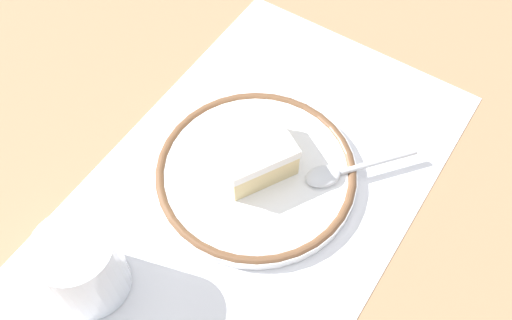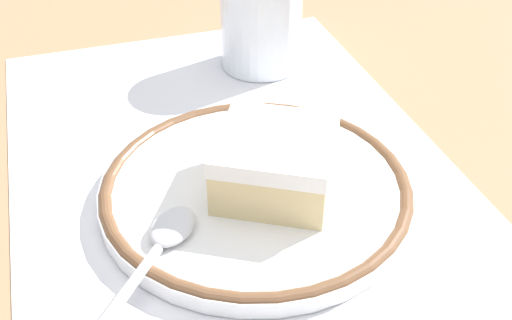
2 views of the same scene
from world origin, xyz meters
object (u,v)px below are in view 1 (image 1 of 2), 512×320
at_px(cake_slice, 251,150).
at_px(cup, 84,268).
at_px(plate, 256,173).
at_px(spoon, 339,172).

bearing_deg(cake_slice, cup, 164.48).
relative_size(plate, spoon, 1.99).
bearing_deg(plate, cake_slice, 56.11).
distance_m(cake_slice, cup, 0.20).
relative_size(cake_slice, cup, 1.21).
xyz_separation_m(plate, cup, (-0.18, 0.06, 0.03)).
bearing_deg(cup, cake_slice, -15.52).
bearing_deg(cup, plate, -19.22).
xyz_separation_m(plate, cake_slice, (0.01, 0.01, 0.02)).
xyz_separation_m(spoon, cup, (-0.22, 0.14, 0.02)).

